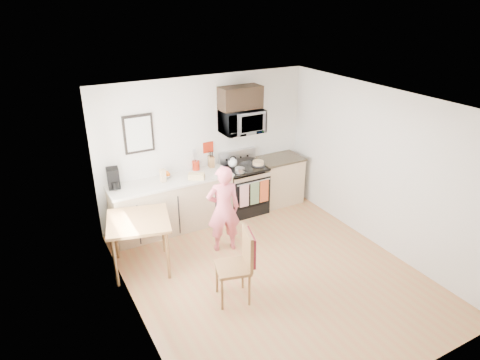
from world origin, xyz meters
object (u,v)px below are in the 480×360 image
microwave (242,121)px  dining_table (139,225)px  range (244,190)px  person (223,209)px  chair (243,256)px  cake (258,163)px

microwave → dining_table: size_ratio=0.80×
range → dining_table: (-2.28, -0.88, 0.30)m
microwave → person: (-0.94, -1.11, -1.03)m
person → dining_table: bearing=8.9°
microwave → chair: microwave is taller
dining_table → chair: bearing=-52.9°
dining_table → cake: bearing=17.5°
microwave → cake: size_ratio=2.99×
microwave → dining_table: (-2.28, -0.99, -1.02)m
microwave → cake: bearing=-36.8°
person → chair: bearing=89.6°
person → cake: (1.19, 0.93, 0.23)m
dining_table → range: bearing=21.2°
range → dining_table: range is taller
microwave → dining_table: microwave is taller
person → cake: person is taller
chair → cake: size_ratio=4.10×
dining_table → chair: (1.02, -1.34, -0.07)m
microwave → dining_table: 2.69m
microwave → person: microwave is taller
person → chair: size_ratio=1.41×
chair → microwave: bearing=76.7°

